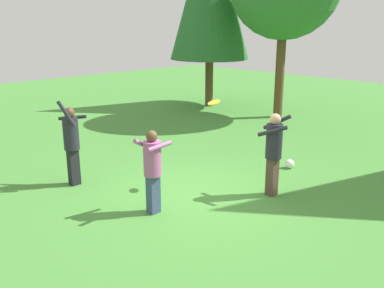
# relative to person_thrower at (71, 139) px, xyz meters

# --- Properties ---
(ground_plane) EXTENTS (40.00, 40.00, 0.00)m
(ground_plane) POSITION_rel_person_thrower_xyz_m (2.29, 1.45, -1.08)
(ground_plane) COLOR #478C38
(person_thrower) EXTENTS (0.70, 0.70, 1.98)m
(person_thrower) POSITION_rel_person_thrower_xyz_m (0.00, 0.00, 0.00)
(person_thrower) COLOR black
(person_thrower) RESTS_ON ground_plane
(person_catcher) EXTENTS (0.73, 0.67, 1.78)m
(person_catcher) POSITION_rel_person_thrower_xyz_m (3.49, 2.70, -0.01)
(person_catcher) COLOR #4C382D
(person_catcher) RESTS_ON ground_plane
(person_bystander) EXTENTS (0.52, 0.59, 1.64)m
(person_bystander) POSITION_rel_person_thrower_xyz_m (2.40, 0.35, -0.10)
(person_bystander) COLOR #38476B
(person_bystander) RESTS_ON ground_plane
(frisbee) EXTENTS (0.37, 0.36, 0.10)m
(frisbee) POSITION_rel_person_thrower_xyz_m (2.26, 2.19, 0.83)
(frisbee) COLOR yellow
(ball_yellow) EXTENTS (0.22, 0.22, 0.22)m
(ball_yellow) POSITION_rel_person_thrower_xyz_m (-1.40, 3.40, -0.96)
(ball_yellow) COLOR yellow
(ball_yellow) RESTS_ON ground_plane
(ball_white) EXTENTS (0.23, 0.23, 0.23)m
(ball_white) POSITION_rel_person_thrower_xyz_m (2.81, 4.45, -0.96)
(ball_white) COLOR white
(ball_white) RESTS_ON ground_plane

